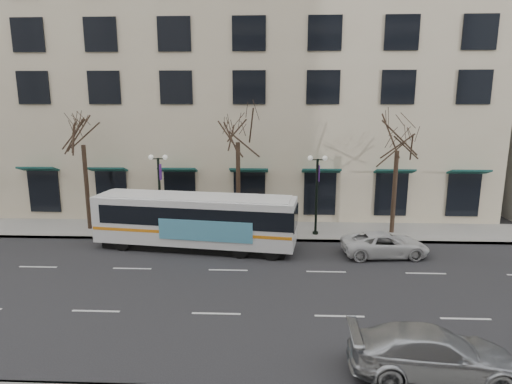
# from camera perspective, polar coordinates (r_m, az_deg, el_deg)

# --- Properties ---
(ground) EXTENTS (160.00, 160.00, 0.00)m
(ground) POSITION_cam_1_polar(r_m,az_deg,el_deg) (20.25, -4.44, -12.83)
(ground) COLOR black
(ground) RESTS_ON ground
(sidewalk_far) EXTENTS (80.00, 4.00, 0.15)m
(sidewalk_far) POSITION_cam_1_polar(r_m,az_deg,el_deg) (28.63, 7.77, -5.21)
(sidewalk_far) COLOR gray
(sidewalk_far) RESTS_ON ground
(building_hotel) EXTENTS (40.00, 20.00, 24.00)m
(building_hotel) POSITION_cam_1_polar(r_m,az_deg,el_deg) (39.63, -3.97, 17.05)
(building_hotel) COLOR beige
(building_hotel) RESTS_ON ground
(tree_far_left) EXTENTS (3.60, 3.60, 8.34)m
(tree_far_left) POSITION_cam_1_polar(r_m,az_deg,el_deg) (29.76, -22.19, 7.67)
(tree_far_left) COLOR black
(tree_far_left) RESTS_ON ground
(tree_far_mid) EXTENTS (3.60, 3.60, 8.55)m
(tree_far_mid) POSITION_cam_1_polar(r_m,az_deg,el_deg) (27.18, -2.45, 8.65)
(tree_far_mid) COLOR black
(tree_far_mid) RESTS_ON ground
(tree_far_right) EXTENTS (3.60, 3.60, 8.06)m
(tree_far_right) POSITION_cam_1_polar(r_m,az_deg,el_deg) (28.19, 18.43, 7.18)
(tree_far_right) COLOR black
(tree_far_right) RESTS_ON ground
(lamp_post_left) EXTENTS (1.22, 0.45, 5.21)m
(lamp_post_left) POSITION_cam_1_polar(r_m,az_deg,el_deg) (27.98, -12.72, 0.27)
(lamp_post_left) COLOR black
(lamp_post_left) RESTS_ON ground
(lamp_post_right) EXTENTS (1.22, 0.45, 5.21)m
(lamp_post_right) POSITION_cam_1_polar(r_m,az_deg,el_deg) (27.15, 8.10, 0.09)
(lamp_post_right) COLOR black
(lamp_post_right) RESTS_ON ground
(city_bus) EXTENTS (11.96, 4.10, 3.18)m
(city_bus) POSITION_cam_1_polar(r_m,az_deg,el_deg) (25.14, -7.93, -3.70)
(city_bus) COLOR white
(city_bus) RESTS_ON ground
(silver_car) EXTENTS (5.33, 2.34, 1.52)m
(silver_car) POSITION_cam_1_polar(r_m,az_deg,el_deg) (15.36, 22.52, -19.21)
(silver_car) COLOR #AAADB2
(silver_car) RESTS_ON ground
(white_pickup) EXTENTS (4.92, 2.58, 1.32)m
(white_pickup) POSITION_cam_1_polar(r_m,az_deg,el_deg) (25.12, 16.81, -6.70)
(white_pickup) COLOR silver
(white_pickup) RESTS_ON ground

